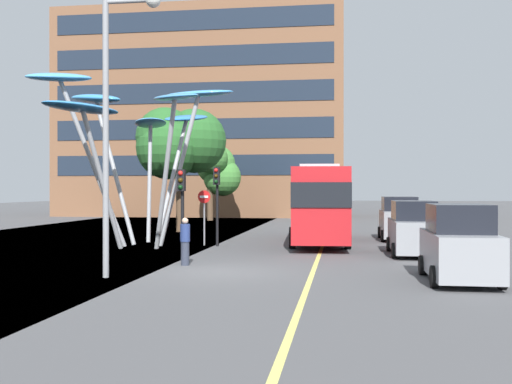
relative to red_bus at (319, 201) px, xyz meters
name	(u,v)px	position (x,y,z in m)	size (l,w,h in m)	color
ground	(200,273)	(-3.35, -10.78, -2.12)	(120.00, 240.00, 0.10)	#4C4C4F
red_bus	(319,201)	(0.00, 0.00, 0.00)	(3.11, 10.87, 3.79)	red
leaf_sculpture	(130,114)	(-8.54, -2.91, 4.00)	(9.02, 10.16, 7.92)	#9EA0A5
traffic_light_kerb_near	(182,194)	(-4.76, -7.87, 0.37)	(0.28, 0.42, 3.36)	black
traffic_light_kerb_far	(217,189)	(-4.56, -2.48, 0.56)	(0.28, 0.42, 3.63)	black
car_parked_near	(459,246)	(4.45, -11.90, -1.05)	(1.92, 3.98, 2.21)	gray
car_parked_mid	(413,230)	(3.96, -4.88, -1.06)	(1.91, 4.33, 2.17)	gray
car_parked_far	(399,220)	(4.05, 2.41, -1.02)	(2.02, 4.27, 2.24)	gray
street_lamp	(118,99)	(-5.44, -12.56, 3.23)	(1.77, 0.44, 8.41)	gray
tree_pavement_near	(175,143)	(-8.88, 5.89, 3.38)	(5.30, 4.92, 7.55)	brown
tree_pavement_far	(217,168)	(-9.30, 20.21, 2.33)	(3.85, 4.53, 6.56)	brown
pedestrian	(185,241)	(-4.23, -9.40, -1.24)	(0.34, 0.34, 1.65)	#2D3342
no_entry_sign	(204,209)	(-5.26, -2.00, -0.36)	(0.60, 0.12, 2.58)	gray
backdrop_building	(204,115)	(-12.69, 29.85, 7.93)	(27.75, 10.08, 20.00)	brown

